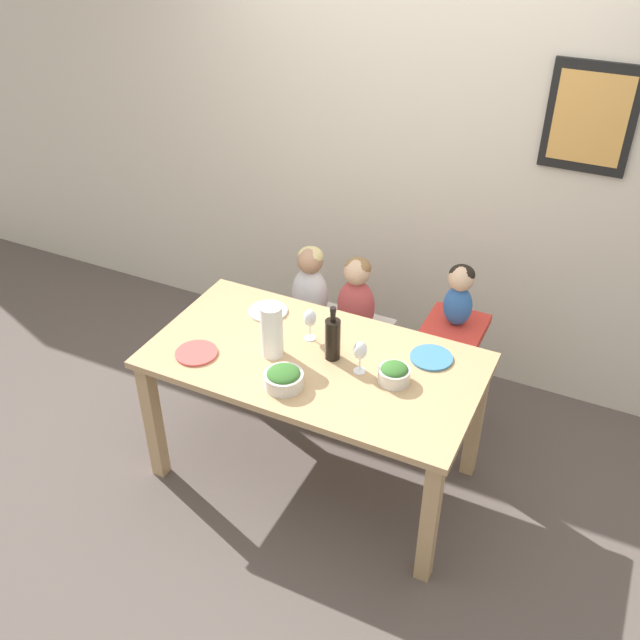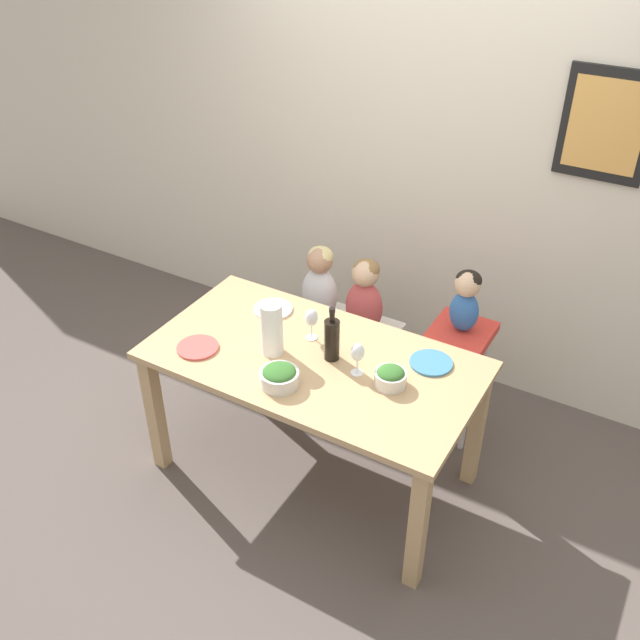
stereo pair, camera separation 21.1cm
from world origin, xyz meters
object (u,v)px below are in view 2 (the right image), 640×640
at_px(chair_far_center, 363,342).
at_px(wine_glass_far, 311,318).
at_px(salad_bowl_small, 390,377).
at_px(dinner_plate_back_left, 273,309).
at_px(chair_right_highchair, 458,354).
at_px(salad_bowl_large, 279,376).
at_px(paper_towel_roll, 272,329).
at_px(dinner_plate_front_left, 198,347).
at_px(wine_bottle, 332,339).
at_px(person_child_left, 320,282).
at_px(person_child_center, 365,296).
at_px(dinner_plate_back_right, 431,363).
at_px(chair_far_left, 320,328).
at_px(wine_glass_near, 358,353).
at_px(person_baby_right, 466,297).

xyz_separation_m(chair_far_center, wine_glass_far, (-0.01, -0.55, 0.49)).
height_order(salad_bowl_small, dinner_plate_back_left, salad_bowl_small).
bearing_deg(chair_right_highchair, salad_bowl_large, -119.56).
distance_m(paper_towel_roll, salad_bowl_large, 0.26).
height_order(chair_right_highchair, dinner_plate_front_left, dinner_plate_front_left).
xyz_separation_m(wine_bottle, dinner_plate_back_left, (-0.47, 0.20, -0.11)).
distance_m(wine_bottle, dinner_plate_front_left, 0.67).
distance_m(person_child_left, salad_bowl_large, 1.00).
bearing_deg(wine_bottle, person_child_center, 103.31).
height_order(wine_bottle, dinner_plate_back_right, wine_bottle).
distance_m(person_child_left, dinner_plate_back_left, 0.44).
xyz_separation_m(wine_bottle, dinner_plate_back_right, (0.43, 0.20, -0.11)).
distance_m(person_child_center, paper_towel_roll, 0.78).
bearing_deg(dinner_plate_front_left, paper_towel_roll, 26.15).
relative_size(chair_far_left, wine_bottle, 1.67).
relative_size(wine_glass_far, dinner_plate_front_left, 0.82).
bearing_deg(paper_towel_roll, wine_glass_near, 8.24).
bearing_deg(person_child_center, paper_towel_roll, -98.97).
bearing_deg(chair_far_left, salad_bowl_large, -70.32).
distance_m(chair_far_left, person_child_left, 0.32).
bearing_deg(dinner_plate_front_left, chair_right_highchair, 41.56).
relative_size(chair_far_left, dinner_plate_back_left, 2.32).
relative_size(paper_towel_roll, wine_glass_near, 1.62).
bearing_deg(paper_towel_roll, chair_right_highchair, 47.10).
height_order(wine_glass_near, wine_glass_far, same).
distance_m(chair_far_left, dinner_plate_front_left, 1.00).
bearing_deg(wine_bottle, salad_bowl_small, -7.63).
bearing_deg(salad_bowl_large, dinner_plate_back_right, 42.16).
distance_m(wine_bottle, dinner_plate_back_right, 0.49).
bearing_deg(salad_bowl_small, chair_far_center, 125.06).
relative_size(person_child_left, wine_bottle, 1.63).
bearing_deg(wine_glass_far, chair_far_center, 88.56).
bearing_deg(paper_towel_roll, person_baby_right, 47.16).
height_order(chair_right_highchair, person_baby_right, person_baby_right).
xyz_separation_m(salad_bowl_small, dinner_plate_front_left, (-0.93, -0.22, -0.04)).
xyz_separation_m(person_baby_right, wine_glass_near, (-0.26, -0.68, -0.01)).
height_order(paper_towel_roll, salad_bowl_large, paper_towel_roll).
height_order(person_child_center, paper_towel_roll, paper_towel_roll).
distance_m(paper_towel_roll, dinner_plate_front_left, 0.39).
bearing_deg(person_child_center, dinner_plate_front_left, -116.29).
relative_size(person_child_center, wine_glass_far, 2.74).
relative_size(paper_towel_roll, salad_bowl_small, 1.84).
distance_m(chair_far_center, wine_glass_near, 0.90).
xyz_separation_m(chair_right_highchair, person_baby_right, (-0.00, 0.00, 0.36)).
height_order(chair_right_highchair, wine_glass_near, wine_glass_near).
height_order(person_child_left, person_child_center, same).
relative_size(person_child_center, person_baby_right, 1.32).
relative_size(person_baby_right, wine_glass_near, 2.07).
xyz_separation_m(wine_bottle, dinner_plate_front_left, (-0.60, -0.26, -0.11)).
bearing_deg(dinner_plate_back_right, dinner_plate_back_left, 179.45).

